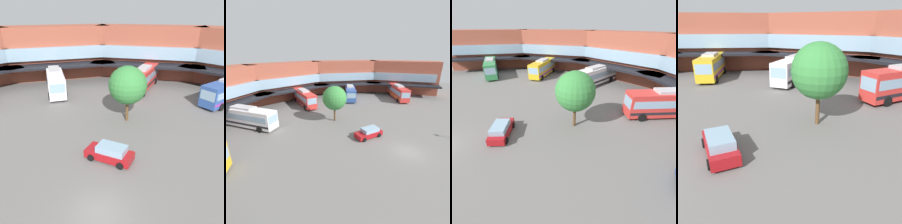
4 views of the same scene
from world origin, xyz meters
TOP-DOWN VIEW (x-y plane):
  - station_building at (-0.00, 23.80)m, footprint 81.55×42.29m
  - bus_1 at (-7.96, 26.28)m, footprint 5.53×12.60m
  - bus_5 at (-19.41, 19.42)m, footprint 9.01×9.14m
  - parked_car at (0.86, 6.15)m, footprint 4.74×3.58m
  - plaza_tree at (3.13, 14.41)m, footprint 4.58×4.58m

SIDE VIEW (x-z plane):
  - parked_car at x=0.86m, z-range -0.03..1.50m
  - bus_1 at x=-7.96m, z-range 0.02..3.80m
  - bus_5 at x=-19.41m, z-range 0.02..3.87m
  - plaza_tree at x=3.13m, z-range 1.13..8.00m
  - station_building at x=0.00m, z-range 0.02..9.83m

